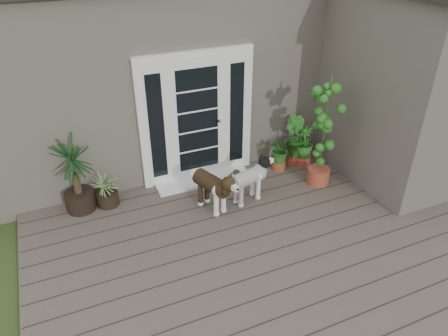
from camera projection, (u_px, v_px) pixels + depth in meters
name	position (u px, v px, depth m)	size (l,w,h in m)	color
deck	(271.00, 254.00, 5.65)	(6.20, 4.60, 0.12)	#6B5B4C
house_main	(169.00, 60.00, 8.23)	(7.40, 4.00, 3.10)	#665E54
house_wing	(401.00, 92.00, 6.75)	(1.60, 2.40, 3.10)	#665E54
door_unit	(197.00, 118.00, 6.73)	(1.90, 0.14, 2.15)	white
door_step	(203.00, 179.00, 7.11)	(1.60, 0.40, 0.05)	white
brindle_dog	(212.00, 190.00, 6.27)	(0.34, 0.80, 0.67)	#3B2715
white_dog	(248.00, 184.00, 6.47)	(0.32, 0.74, 0.62)	silver
spider_plant	(106.00, 188.00, 6.39)	(0.56, 0.56, 0.60)	#8C9F62
yucca	(75.00, 175.00, 6.13)	(0.83, 0.83, 1.19)	black
herb_a	(279.00, 155.00, 7.33)	(0.43, 0.43, 0.55)	#2A651C
herb_b	(294.00, 146.00, 7.50)	(0.44, 0.44, 0.65)	#22601B
herb_c	(304.00, 149.00, 7.46)	(0.39, 0.39, 0.60)	#195719
sapling	(324.00, 131.00, 6.58)	(0.57, 0.57, 1.92)	#245017
clog_left	(215.00, 186.00, 6.91)	(0.12, 0.26, 0.08)	black
clog_right	(238.00, 177.00, 7.14)	(0.16, 0.34, 0.10)	#163717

